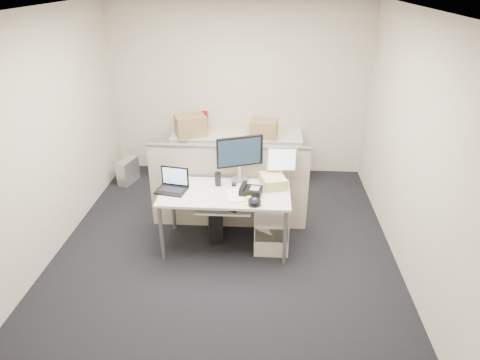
# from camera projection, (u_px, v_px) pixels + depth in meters

# --- Properties ---
(floor) EXTENTS (4.00, 4.50, 0.01)m
(floor) POSITION_uv_depth(u_px,v_px,m) (226.00, 245.00, 5.25)
(floor) COLOR black
(floor) RESTS_ON ground
(ceiling) EXTENTS (4.00, 4.50, 0.01)m
(ceiling) POSITION_uv_depth(u_px,v_px,m) (222.00, 9.00, 4.06)
(ceiling) COLOR white
(ceiling) RESTS_ON ground
(wall_back) EXTENTS (4.00, 0.02, 2.70)m
(wall_back) POSITION_uv_depth(u_px,v_px,m) (238.00, 90.00, 6.67)
(wall_back) COLOR beige
(wall_back) RESTS_ON ground
(wall_front) EXTENTS (4.00, 0.02, 2.70)m
(wall_front) POSITION_uv_depth(u_px,v_px,m) (188.00, 272.00, 2.64)
(wall_front) COLOR beige
(wall_front) RESTS_ON ground
(wall_left) EXTENTS (0.02, 4.50, 2.70)m
(wall_left) POSITION_uv_depth(u_px,v_px,m) (46.00, 137.00, 4.77)
(wall_left) COLOR beige
(wall_left) RESTS_ON ground
(wall_right) EXTENTS (0.02, 4.50, 2.70)m
(wall_right) POSITION_uv_depth(u_px,v_px,m) (411.00, 146.00, 4.54)
(wall_right) COLOR beige
(wall_right) RESTS_ON ground
(desk) EXTENTS (1.50, 0.75, 0.73)m
(desk) POSITION_uv_depth(u_px,v_px,m) (225.00, 197.00, 4.96)
(desk) COLOR silver
(desk) RESTS_ON floor
(keyboard_tray) EXTENTS (0.62, 0.32, 0.02)m
(keyboard_tray) POSITION_uv_depth(u_px,v_px,m) (224.00, 208.00, 4.82)
(keyboard_tray) COLOR silver
(keyboard_tray) RESTS_ON desk
(drawer_pedestal) EXTENTS (0.40, 0.55, 0.65)m
(drawer_pedestal) POSITION_uv_depth(u_px,v_px,m) (272.00, 221.00, 5.12)
(drawer_pedestal) COLOR beige
(drawer_pedestal) RESTS_ON floor
(cubicle_partition) EXTENTS (2.00, 0.06, 1.10)m
(cubicle_partition) POSITION_uv_depth(u_px,v_px,m) (229.00, 188.00, 5.41)
(cubicle_partition) COLOR #A89C8C
(cubicle_partition) RESTS_ON floor
(back_counter) EXTENTS (2.00, 0.60, 0.72)m
(back_counter) POSITION_uv_depth(u_px,v_px,m) (237.00, 156.00, 6.82)
(back_counter) COLOR beige
(back_counter) RESTS_ON floor
(monitor_main) EXTENTS (0.60, 0.40, 0.56)m
(monitor_main) POSITION_uv_depth(u_px,v_px,m) (240.00, 159.00, 5.08)
(monitor_main) COLOR black
(monitor_main) RESTS_ON desk
(monitor_small) EXTENTS (0.36, 0.18, 0.44)m
(monitor_small) POSITION_uv_depth(u_px,v_px,m) (282.00, 165.00, 5.08)
(monitor_small) COLOR #B7B7BC
(monitor_small) RESTS_ON desk
(laptop) EXTENTS (0.38, 0.31, 0.25)m
(laptop) POSITION_uv_depth(u_px,v_px,m) (171.00, 181.00, 4.89)
(laptop) COLOR black
(laptop) RESTS_ON desk
(trackball) EXTENTS (0.18, 0.18, 0.05)m
(trackball) POSITION_uv_depth(u_px,v_px,m) (255.00, 203.00, 4.65)
(trackball) COLOR black
(trackball) RESTS_ON desk
(desk_phone) EXTENTS (0.28, 0.24, 0.08)m
(desk_phone) POSITION_uv_depth(u_px,v_px,m) (251.00, 191.00, 4.86)
(desk_phone) COLOR black
(desk_phone) RESTS_ON desk
(paper_stack) EXTENTS (0.31, 0.36, 0.01)m
(paper_stack) POSITION_uv_depth(u_px,v_px,m) (237.00, 195.00, 4.85)
(paper_stack) COLOR silver
(paper_stack) RESTS_ON desk
(sticky_pad) EXTENTS (0.10, 0.10, 0.01)m
(sticky_pad) POSITION_uv_depth(u_px,v_px,m) (240.00, 199.00, 4.75)
(sticky_pad) COLOR gold
(sticky_pad) RESTS_ON desk
(travel_mug) EXTENTS (0.09, 0.09, 0.15)m
(travel_mug) POSITION_uv_depth(u_px,v_px,m) (218.00, 180.00, 5.05)
(travel_mug) COLOR black
(travel_mug) RESTS_ON desk
(banana) EXTENTS (0.15, 0.15, 0.04)m
(banana) POSITION_uv_depth(u_px,v_px,m) (249.00, 197.00, 4.77)
(banana) COLOR #F8F54B
(banana) RESTS_ON desk
(cellphone) EXTENTS (0.06, 0.10, 0.01)m
(cellphone) POSITION_uv_depth(u_px,v_px,m) (234.00, 184.00, 5.10)
(cellphone) COLOR black
(cellphone) RESTS_ON desk
(manila_folders) EXTENTS (0.35, 0.40, 0.13)m
(manila_folders) POSITION_uv_depth(u_px,v_px,m) (273.00, 181.00, 5.05)
(manila_folders) COLOR tan
(manila_folders) RESTS_ON desk
(keyboard) EXTENTS (0.51, 0.32, 0.03)m
(keyboard) POSITION_uv_depth(u_px,v_px,m) (220.00, 204.00, 4.84)
(keyboard) COLOR black
(keyboard) RESTS_ON keyboard_tray
(pc_tower_desk) EXTENTS (0.24, 0.44, 0.39)m
(pc_tower_desk) POSITION_uv_depth(u_px,v_px,m) (215.00, 222.00, 5.35)
(pc_tower_desk) COLOR black
(pc_tower_desk) RESTS_ON floor
(pc_tower_spare_dark) EXTENTS (0.22, 0.44, 0.39)m
(pc_tower_spare_dark) POSITION_uv_depth(u_px,v_px,m) (161.00, 161.00, 7.06)
(pc_tower_spare_dark) COLOR black
(pc_tower_spare_dark) RESTS_ON floor
(pc_tower_spare_silver) EXTENTS (0.27, 0.43, 0.38)m
(pc_tower_spare_silver) POSITION_uv_depth(u_px,v_px,m) (128.00, 171.00, 6.73)
(pc_tower_spare_silver) COLOR #B7B7BC
(pc_tower_spare_silver) RESTS_ON floor
(cardboard_box_left) EXTENTS (0.54, 0.48, 0.34)m
(cardboard_box_left) POSITION_uv_depth(u_px,v_px,m) (191.00, 126.00, 6.52)
(cardboard_box_left) COLOR olive
(cardboard_box_left) RESTS_ON back_counter
(cardboard_box_right) EXTENTS (0.44, 0.36, 0.29)m
(cardboard_box_right) POSITION_uv_depth(u_px,v_px,m) (264.00, 129.00, 6.47)
(cardboard_box_right) COLOR olive
(cardboard_box_right) RESTS_ON back_counter
(red_binder) EXTENTS (0.13, 0.33, 0.30)m
(red_binder) POSITION_uv_depth(u_px,v_px,m) (202.00, 123.00, 6.72)
(red_binder) COLOR #950400
(red_binder) RESTS_ON back_counter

